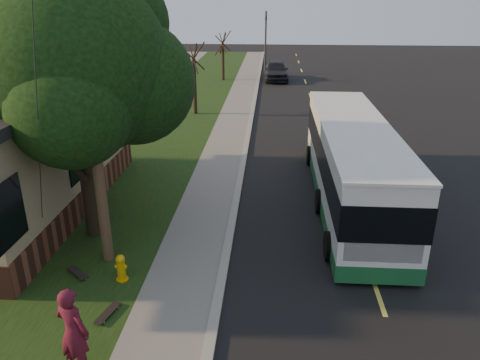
% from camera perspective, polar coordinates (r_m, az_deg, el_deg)
% --- Properties ---
extents(ground, '(120.00, 120.00, 0.00)m').
position_cam_1_polar(ground, '(12.46, -2.36, -12.75)').
color(ground, black).
rests_on(ground, ground).
extents(road, '(8.00, 80.00, 0.01)m').
position_cam_1_polar(road, '(21.56, 11.17, 2.36)').
color(road, black).
rests_on(road, ground).
extents(curb, '(0.25, 80.00, 0.12)m').
position_cam_1_polar(curb, '(21.40, 0.49, 2.79)').
color(curb, gray).
rests_on(curb, ground).
extents(sidewalk, '(2.00, 80.00, 0.08)m').
position_cam_1_polar(sidewalk, '(21.48, -2.17, 2.80)').
color(sidewalk, slate).
rests_on(sidewalk, ground).
extents(grass_verge, '(5.00, 80.00, 0.07)m').
position_cam_1_polar(grass_verge, '(22.12, -11.24, 2.94)').
color(grass_verge, black).
rests_on(grass_verge, ground).
extents(fire_hydrant, '(0.32, 0.32, 0.74)m').
position_cam_1_polar(fire_hydrant, '(12.74, -14.29, -10.32)').
color(fire_hydrant, '#DDA40B').
rests_on(fire_hydrant, grass_verge).
extents(utility_pole, '(2.86, 3.21, 9.07)m').
position_cam_1_polar(utility_pole, '(12.29, -17.91, 9.36)').
color(utility_pole, '#473321').
rests_on(utility_pole, ground).
extents(leafy_tree, '(6.30, 6.00, 7.80)m').
position_cam_1_polar(leafy_tree, '(14.03, -19.12, 12.92)').
color(leafy_tree, black).
rests_on(leafy_tree, grass_verge).
extents(bare_tree_near, '(1.38, 1.21, 4.31)m').
position_cam_1_polar(bare_tree_near, '(28.99, -5.59, 12.07)').
color(bare_tree_near, black).
rests_on(bare_tree_near, grass_verge).
extents(bare_tree_far, '(1.38, 1.21, 4.03)m').
position_cam_1_polar(bare_tree_far, '(40.71, -2.10, 14.79)').
color(bare_tree_far, black).
rests_on(bare_tree_far, grass_verge).
extents(traffic_signal, '(0.18, 0.22, 5.50)m').
position_cam_1_polar(traffic_signal, '(44.35, 3.14, 16.88)').
color(traffic_signal, '#2D2D30').
rests_on(traffic_signal, ground).
extents(transit_bus, '(2.50, 10.83, 2.94)m').
position_cam_1_polar(transit_bus, '(16.86, 13.47, 2.20)').
color(transit_bus, silver).
rests_on(transit_bus, ground).
extents(skateboarder, '(0.82, 0.67, 1.93)m').
position_cam_1_polar(skateboarder, '(9.97, -19.68, -16.99)').
color(skateboarder, '#501020').
rests_on(skateboarder, grass_verge).
extents(skateboard_main, '(0.42, 0.87, 0.08)m').
position_cam_1_polar(skateboard_main, '(11.76, -15.83, -15.33)').
color(skateboard_main, black).
rests_on(skateboard_main, grass_verge).
extents(skateboard_spare, '(0.76, 0.70, 0.08)m').
position_cam_1_polar(skateboard_spare, '(13.44, -19.18, -10.63)').
color(skateboard_spare, black).
rests_on(skateboard_spare, grass_verge).
extents(distant_car, '(2.14, 4.93, 1.65)m').
position_cam_1_polar(distant_car, '(41.21, 4.41, 13.18)').
color(distant_car, black).
rests_on(distant_car, ground).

